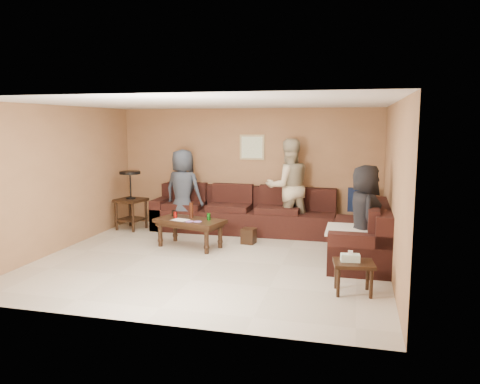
{
  "coord_description": "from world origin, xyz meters",
  "views": [
    {
      "loc": [
        2.22,
        -7.01,
        2.19
      ],
      "look_at": [
        0.25,
        0.85,
        1.0
      ],
      "focal_mm": 35.0,
      "sensor_mm": 36.0,
      "label": 1
    }
  ],
  "objects_px": {
    "person_middle": "(288,187)",
    "side_table_right": "(353,266)",
    "end_table_left": "(131,199)",
    "waste_bin": "(249,236)",
    "coffee_table": "(190,224)",
    "sectional_sofa": "(278,223)",
    "person_right": "(365,216)",
    "person_left": "(183,191)"
  },
  "relations": [
    {
      "from": "person_middle",
      "to": "side_table_right",
      "type": "bearing_deg",
      "value": 86.99
    },
    {
      "from": "end_table_left",
      "to": "side_table_right",
      "type": "height_order",
      "value": "end_table_left"
    },
    {
      "from": "waste_bin",
      "to": "coffee_table",
      "type": "bearing_deg",
      "value": -152.86
    },
    {
      "from": "sectional_sofa",
      "to": "person_right",
      "type": "bearing_deg",
      "value": -38.7
    },
    {
      "from": "end_table_left",
      "to": "person_right",
      "type": "bearing_deg",
      "value": -17.16
    },
    {
      "from": "end_table_left",
      "to": "person_middle",
      "type": "height_order",
      "value": "person_middle"
    },
    {
      "from": "waste_bin",
      "to": "person_right",
      "type": "bearing_deg",
      "value": -23.56
    },
    {
      "from": "end_table_left",
      "to": "waste_bin",
      "type": "relative_size",
      "value": 4.29
    },
    {
      "from": "coffee_table",
      "to": "end_table_left",
      "type": "relative_size",
      "value": 1.09
    },
    {
      "from": "person_right",
      "to": "end_table_left",
      "type": "bearing_deg",
      "value": 62.12
    },
    {
      "from": "sectional_sofa",
      "to": "end_table_left",
      "type": "relative_size",
      "value": 3.83
    },
    {
      "from": "coffee_table",
      "to": "person_right",
      "type": "xyz_separation_m",
      "value": [
        2.99,
        -0.39,
        0.36
      ]
    },
    {
      "from": "coffee_table",
      "to": "side_table_right",
      "type": "xyz_separation_m",
      "value": [
        2.84,
        -1.66,
        -0.06
      ]
    },
    {
      "from": "sectional_sofa",
      "to": "person_left",
      "type": "xyz_separation_m",
      "value": [
        -2.0,
        0.3,
        0.51
      ]
    },
    {
      "from": "coffee_table",
      "to": "person_left",
      "type": "distance_m",
      "value": 1.35
    },
    {
      "from": "coffee_table",
      "to": "person_right",
      "type": "distance_m",
      "value": 3.04
    },
    {
      "from": "person_middle",
      "to": "person_left",
      "type": "bearing_deg",
      "value": -18.51
    },
    {
      "from": "person_middle",
      "to": "sectional_sofa",
      "type": "bearing_deg",
      "value": 53.14
    },
    {
      "from": "coffee_table",
      "to": "person_right",
      "type": "height_order",
      "value": "person_right"
    },
    {
      "from": "coffee_table",
      "to": "person_right",
      "type": "bearing_deg",
      "value": -7.45
    },
    {
      "from": "side_table_right",
      "to": "person_middle",
      "type": "xyz_separation_m",
      "value": [
        -1.29,
        3.08,
        0.58
      ]
    },
    {
      "from": "waste_bin",
      "to": "person_right",
      "type": "xyz_separation_m",
      "value": [
        2.03,
        -0.88,
        0.64
      ]
    },
    {
      "from": "person_middle",
      "to": "person_right",
      "type": "xyz_separation_m",
      "value": [
        1.44,
        -1.82,
        -0.16
      ]
    },
    {
      "from": "sectional_sofa",
      "to": "waste_bin",
      "type": "bearing_deg",
      "value": -143.15
    },
    {
      "from": "sectional_sofa",
      "to": "person_left",
      "type": "height_order",
      "value": "person_left"
    },
    {
      "from": "end_table_left",
      "to": "side_table_right",
      "type": "relative_size",
      "value": 2.14
    },
    {
      "from": "waste_bin",
      "to": "person_left",
      "type": "height_order",
      "value": "person_left"
    },
    {
      "from": "coffee_table",
      "to": "end_table_left",
      "type": "bearing_deg",
      "value": 147.94
    },
    {
      "from": "end_table_left",
      "to": "person_left",
      "type": "relative_size",
      "value": 0.72
    },
    {
      "from": "waste_bin",
      "to": "person_right",
      "type": "height_order",
      "value": "person_right"
    },
    {
      "from": "person_left",
      "to": "end_table_left",
      "type": "bearing_deg",
      "value": 16.28
    },
    {
      "from": "sectional_sofa",
      "to": "person_right",
      "type": "distance_m",
      "value": 2.04
    },
    {
      "from": "person_middle",
      "to": "person_right",
      "type": "bearing_deg",
      "value": 102.61
    },
    {
      "from": "person_right",
      "to": "waste_bin",
      "type": "bearing_deg",
      "value": 55.73
    },
    {
      "from": "side_table_right",
      "to": "person_right",
      "type": "height_order",
      "value": "person_right"
    },
    {
      "from": "sectional_sofa",
      "to": "end_table_left",
      "type": "height_order",
      "value": "end_table_left"
    },
    {
      "from": "sectional_sofa",
      "to": "coffee_table",
      "type": "distance_m",
      "value": 1.68
    },
    {
      "from": "coffee_table",
      "to": "waste_bin",
      "type": "relative_size",
      "value": 4.68
    },
    {
      "from": "coffee_table",
      "to": "person_left",
      "type": "relative_size",
      "value": 0.79
    },
    {
      "from": "side_table_right",
      "to": "person_right",
      "type": "distance_m",
      "value": 1.34
    },
    {
      "from": "person_left",
      "to": "person_middle",
      "type": "bearing_deg",
      "value": -161.89
    },
    {
      "from": "end_table_left",
      "to": "waste_bin",
      "type": "bearing_deg",
      "value": -11.92
    }
  ]
}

